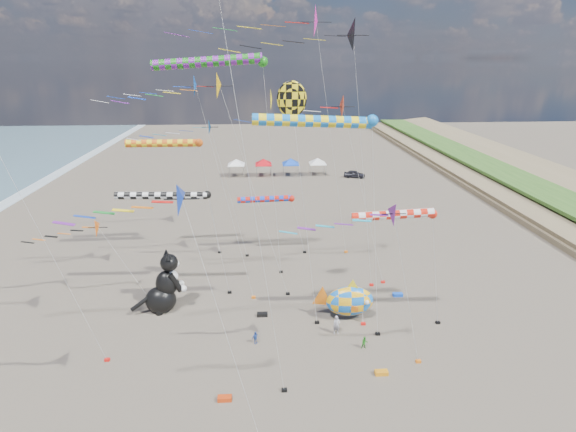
# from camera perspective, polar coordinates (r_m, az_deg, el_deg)

# --- Properties ---
(ground) EXTENTS (260.00, 260.00, 0.00)m
(ground) POSITION_cam_1_polar(r_m,az_deg,el_deg) (29.62, 0.66, -24.92)
(ground) COLOR brown
(ground) RESTS_ON ground
(delta_kite_0) EXTENTS (12.57, 2.87, 23.95)m
(delta_kite_0) POSITION_cam_1_polar(r_m,az_deg,el_deg) (38.67, 7.91, 21.58)
(delta_kite_0) COLOR black
(delta_kite_0) RESTS_ON ground
(delta_kite_2) EXTENTS (9.36, 1.68, 12.64)m
(delta_kite_2) POSITION_cam_1_polar(r_m,az_deg,el_deg) (28.78, 10.63, 0.17)
(delta_kite_2) COLOR #73198E
(delta_kite_2) RESTS_ON ground
(delta_kite_3) EXTENTS (12.69, 2.32, 17.99)m
(delta_kite_3) POSITION_cam_1_polar(r_m,az_deg,el_deg) (39.26, 6.58, 13.19)
(delta_kite_3) COLOR red
(delta_kite_3) RESTS_ON ground
(delta_kite_4) EXTENTS (9.09, 1.90, 15.32)m
(delta_kite_4) POSITION_cam_1_polar(r_m,az_deg,el_deg) (21.15, -14.82, 0.36)
(delta_kite_4) COLOR #1738B4
(delta_kite_4) RESTS_ON ground
(delta_kite_6) EXTENTS (10.04, 1.82, 7.95)m
(delta_kite_6) POSITION_cam_1_polar(r_m,az_deg,el_deg) (41.15, -24.22, -2.30)
(delta_kite_6) COLOR orange
(delta_kite_6) RESTS_ON ground
(delta_kite_7) EXTENTS (10.00, 1.80, 15.30)m
(delta_kite_7) POSITION_cam_1_polar(r_m,az_deg,el_deg) (46.36, -10.52, 10.77)
(delta_kite_7) COLOR blue
(delta_kite_7) RESTS_ON ground
(delta_kite_8) EXTENTS (12.13, 1.92, 19.65)m
(delta_kite_8) POSITION_cam_1_polar(r_m,az_deg,el_deg) (36.92, -14.22, 15.11)
(delta_kite_8) COLOR blue
(delta_kite_8) RESTS_ON ground
(delta_kite_9) EXTENTS (12.16, 2.32, 19.89)m
(delta_kite_9) POSITION_cam_1_polar(r_m,az_deg,el_deg) (36.90, -8.22, 15.71)
(delta_kite_9) COLOR yellow
(delta_kite_9) RESTS_ON ground
(delta_kite_10) EXTENTS (18.00, 3.33, 25.71)m
(delta_kite_10) POSITION_cam_1_polar(r_m,az_deg,el_deg) (46.16, 1.86, 23.28)
(delta_kite_10) COLOR #FD25B1
(delta_kite_10) RESTS_ON ground
(windsock_0) EXTENTS (9.07, 0.84, 12.88)m
(windsock_0) POSITION_cam_1_polar(r_m,az_deg,el_deg) (48.28, -15.12, 8.86)
(windsock_0) COLOR #D85412
(windsock_0) RESTS_ON ground
(windsock_1) EXTENTS (11.23, 0.94, 20.88)m
(windsock_1) POSITION_cam_1_polar(r_m,az_deg,el_deg) (41.45, -9.52, 18.68)
(windsock_1) COLOR #197E16
(windsock_1) RESTS_ON ground
(windsock_2) EXTENTS (7.80, 0.73, 9.99)m
(windsock_2) POSITION_cam_1_polar(r_m,az_deg,el_deg) (34.61, 13.72, 0.08)
(windsock_2) COLOR red
(windsock_2) RESTS_ON ground
(windsock_3) EXTENTS (9.67, 0.83, 17.19)m
(windsock_3) POSITION_cam_1_polar(r_m,az_deg,el_deg) (30.39, 3.96, 11.81)
(windsock_3) COLOR blue
(windsock_3) RESTS_ON ground
(windsock_4) EXTENTS (9.48, 0.69, 9.97)m
(windsock_4) POSITION_cam_1_polar(r_m,az_deg,el_deg) (39.78, -15.26, 2.46)
(windsock_4) COLOR black
(windsock_4) RESTS_ON ground
(windsock_5) EXTENTS (7.49, 0.71, 6.79)m
(windsock_5) POSITION_cam_1_polar(r_m,az_deg,el_deg) (48.22, -2.56, 2.13)
(windsock_5) COLOR red
(windsock_5) RESTS_ON ground
(angelfish_kite) EXTENTS (3.74, 3.02, 19.18)m
(angelfish_kite) POSITION_cam_1_polar(r_m,az_deg,el_deg) (33.97, 0.14, 14.36)
(angelfish_kite) COLOR yellow
(angelfish_kite) RESTS_ON ground
(cat_inflatable) EXTENTS (4.48, 3.30, 5.44)m
(cat_inflatable) POSITION_cam_1_polar(r_m,az_deg,el_deg) (40.03, -15.66, -8.07)
(cat_inflatable) COLOR black
(cat_inflatable) RESTS_ON ground
(fish_inflatable) EXTENTS (5.36, 2.50, 3.70)m
(fish_inflatable) POSITION_cam_1_polar(r_m,az_deg,el_deg) (38.21, 7.77, -10.65)
(fish_inflatable) COLOR blue
(fish_inflatable) RESTS_ON ground
(person_adult) EXTENTS (0.63, 0.47, 1.58)m
(person_adult) POSITION_cam_1_polar(r_m,az_deg,el_deg) (36.70, 6.18, -13.58)
(person_adult) COLOR #9896A0
(person_adult) RESTS_ON ground
(child_green) EXTENTS (0.52, 0.42, 1.01)m
(child_green) POSITION_cam_1_polar(r_m,az_deg,el_deg) (35.51, 9.71, -15.58)
(child_green) COLOR #23841E
(child_green) RESTS_ON ground
(child_blue) EXTENTS (0.62, 0.59, 1.03)m
(child_blue) POSITION_cam_1_polar(r_m,az_deg,el_deg) (35.64, -4.16, -15.15)
(child_blue) COLOR #2C4EAE
(child_blue) RESTS_ON ground
(kite_bag_0) EXTENTS (0.90, 0.44, 0.30)m
(kite_bag_0) POSITION_cam_1_polar(r_m,az_deg,el_deg) (43.10, 13.76, -9.68)
(kite_bag_0) COLOR blue
(kite_bag_0) RESTS_ON ground
(kite_bag_1) EXTENTS (0.90, 0.44, 0.30)m
(kite_bag_1) POSITION_cam_1_polar(r_m,az_deg,el_deg) (33.52, 11.77, -18.89)
(kite_bag_1) COLOR orange
(kite_bag_1) RESTS_ON ground
(kite_bag_2) EXTENTS (0.90, 0.44, 0.30)m
(kite_bag_2) POSITION_cam_1_polar(r_m,az_deg,el_deg) (39.05, -3.28, -12.38)
(kite_bag_2) COLOR black
(kite_bag_2) RESTS_ON ground
(kite_bag_3) EXTENTS (0.90, 0.44, 0.30)m
(kite_bag_3) POSITION_cam_1_polar(r_m,az_deg,el_deg) (31.24, -8.04, -21.96)
(kite_bag_3) COLOR red
(kite_bag_3) RESTS_ON ground
(tent_row) EXTENTS (19.20, 4.20, 3.80)m
(tent_row) POSITION_cam_1_polar(r_m,az_deg,el_deg) (83.06, -1.39, 7.21)
(tent_row) COLOR white
(tent_row) RESTS_ON ground
(parked_car) EXTENTS (4.10, 2.50, 1.31)m
(parked_car) POSITION_cam_1_polar(r_m,az_deg,el_deg) (83.42, 8.43, 5.29)
(parked_car) COLOR #26262D
(parked_car) RESTS_ON ground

